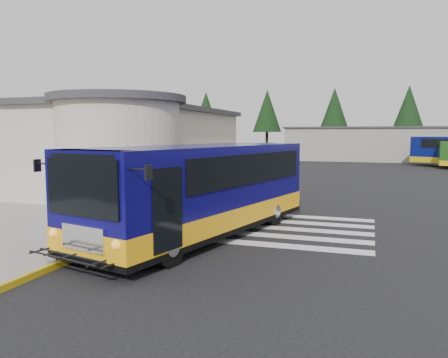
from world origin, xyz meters
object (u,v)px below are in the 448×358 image
(transit_bus, at_px, (202,193))
(pedestrian_b, at_px, (108,189))
(bollard, at_px, (141,210))
(pedestrian_a, at_px, (103,210))

(transit_bus, height_order, pedestrian_b, transit_bus)
(transit_bus, distance_m, bollard, 2.43)
(pedestrian_b, height_order, bollard, pedestrian_b)
(transit_bus, bearing_deg, pedestrian_a, -133.38)
(transit_bus, relative_size, pedestrian_b, 6.02)
(transit_bus, distance_m, pedestrian_b, 5.78)
(transit_bus, height_order, pedestrian_a, transit_bus)
(pedestrian_a, bearing_deg, bollard, -37.23)
(pedestrian_a, relative_size, pedestrian_b, 0.93)
(transit_bus, xyz_separation_m, pedestrian_b, (-5.21, 2.48, -0.37))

